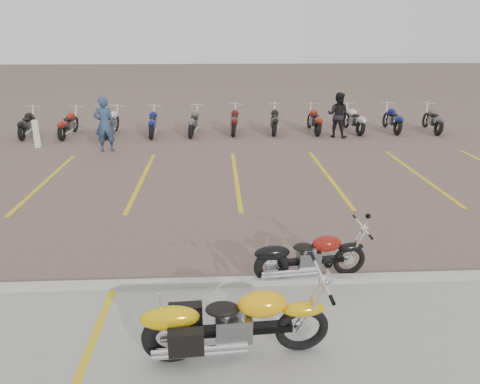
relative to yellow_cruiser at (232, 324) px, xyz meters
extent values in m
plane|color=#6C584D|center=(0.39, 3.79, -0.50)|extent=(100.00, 100.00, 0.00)
cube|color=#ADAAA3|center=(0.39, 1.79, -0.44)|extent=(60.00, 0.18, 0.12)
torus|color=black|center=(0.91, 0.06, -0.15)|extent=(0.72, 0.17, 0.71)
torus|color=black|center=(-0.78, -0.05, -0.15)|extent=(0.77, 0.23, 0.76)
cube|color=black|center=(0.07, 0.00, -0.08)|extent=(1.43, 0.22, 0.11)
cube|color=slate|center=(0.01, 0.00, -0.02)|extent=(0.48, 0.36, 0.37)
ellipsoid|color=#F8A70D|center=(0.37, 0.02, 0.31)|extent=(0.66, 0.39, 0.33)
ellipsoid|color=black|center=(-0.13, -0.01, 0.27)|extent=(0.44, 0.31, 0.13)
torus|color=black|center=(2.09, 2.03, -0.21)|extent=(0.58, 0.16, 0.58)
torus|color=black|center=(0.73, 1.89, -0.21)|extent=(0.62, 0.21, 0.61)
cube|color=black|center=(1.41, 1.96, -0.16)|extent=(1.16, 0.23, 0.09)
cube|color=slate|center=(1.37, 1.96, -0.11)|extent=(0.40, 0.30, 0.30)
ellipsoid|color=black|center=(1.66, 1.99, 0.16)|extent=(0.54, 0.34, 0.27)
ellipsoid|color=black|center=(1.25, 1.94, 0.12)|extent=(0.37, 0.27, 0.11)
imported|color=navy|center=(-4.03, 11.15, 0.45)|extent=(0.75, 0.54, 1.90)
imported|color=black|center=(4.62, 12.97, 0.38)|extent=(1.07, 1.00, 1.76)
cube|color=white|center=(-6.65, 11.82, 0.00)|extent=(0.20, 0.20, 1.00)
camera|label=1|loc=(-0.16, -5.12, 3.60)|focal=35.00mm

